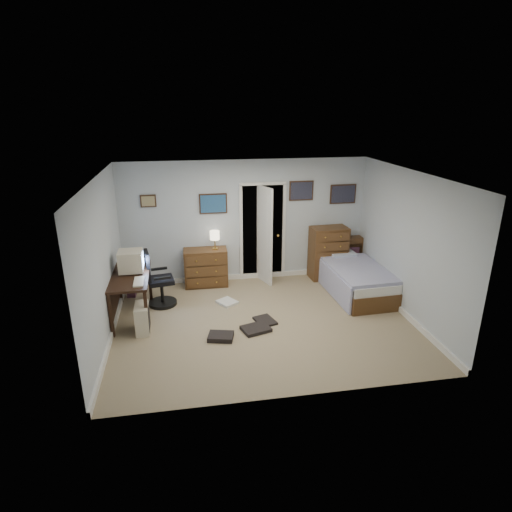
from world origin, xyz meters
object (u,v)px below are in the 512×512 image
Objects in this scene: tall_dresser at (328,253)px; office_chair at (158,284)px; low_dresser at (206,267)px; bed at (355,279)px; computer_desk at (125,285)px.

office_chair is at bearing -171.09° from tall_dresser.
low_dresser is (0.92, 0.79, -0.03)m from office_chair.
low_dresser is 0.45× the size of bed.
computer_desk is 0.69m from office_chair.
office_chair is 0.96× the size of tall_dresser.
tall_dresser is at bearing 104.38° from bed.
tall_dresser is (4.01, 1.17, -0.05)m from computer_desk.
office_chair is at bearing -138.08° from low_dresser.
computer_desk is 4.18m from tall_dresser.
computer_desk is at bearing -178.64° from bed.
low_dresser is 0.78× the size of tall_dresser.
office_chair is at bearing 37.05° from computer_desk.
low_dresser is at bearing 176.07° from tall_dresser.
bed is at bearing -76.42° from tall_dresser.
computer_desk is 1.59× the size of low_dresser.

